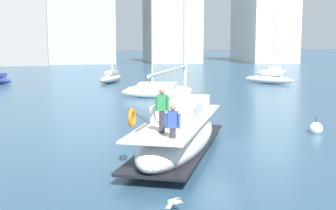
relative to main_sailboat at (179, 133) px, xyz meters
The scene contains 9 objects.
ground_plane 2.39m from the main_sailboat, 39.88° to the left, with size 400.00×400.00×0.00m, color #2D516B.
main_sailboat is the anchor object (origin of this frame).
moored_sloop_near 32.69m from the main_sailboat, 57.97° to the left, with size 4.71×5.00×9.40m.
moored_sloop_far 33.00m from the main_sailboat, 88.75° to the left, with size 3.74×5.73×7.76m.
moored_cutter_right 45.17m from the main_sailboat, 59.35° to the left, with size 5.06×2.24×8.26m.
moored_ketch_distant 19.70m from the main_sailboat, 80.78° to the left, with size 6.32×4.43×8.43m.
seagull 6.51m from the main_sailboat, 105.90° to the right, with size 0.64×0.87×0.16m.
mooring_buoy 8.41m from the main_sailboat, 18.63° to the left, with size 0.70×0.70×0.95m.
waterfront_buildings 76.28m from the main_sailboat, 88.43° to the left, with size 82.29×17.52×22.35m.
Camera 1 is at (-6.41, -19.47, 4.72)m, focal length 48.98 mm.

